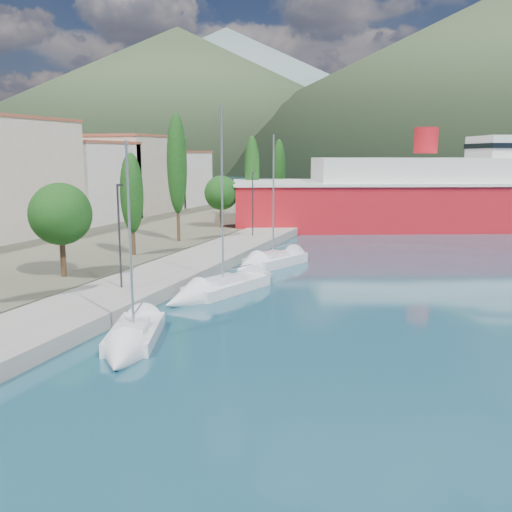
% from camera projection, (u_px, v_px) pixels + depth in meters
% --- Properties ---
extents(ground, '(1400.00, 1400.00, 0.00)m').
position_uv_depth(ground, '(413.00, 192.00, 127.67)').
color(ground, '#1D4B5D').
extents(quay, '(5.00, 88.00, 0.80)m').
position_uv_depth(quay, '(197.00, 263.00, 43.32)').
color(quay, gray).
rests_on(quay, ground).
extents(town_buildings, '(9.20, 69.20, 11.30)m').
position_uv_depth(town_buildings, '(43.00, 183.00, 60.07)').
color(town_buildings, beige).
rests_on(town_buildings, land_strip).
extents(tree_row, '(3.98, 64.36, 11.43)m').
position_uv_depth(tree_row, '(161.00, 186.00, 48.53)').
color(tree_row, '#47301E').
rests_on(tree_row, land_strip).
extents(lamp_posts, '(0.15, 46.57, 6.06)m').
position_uv_depth(lamp_posts, '(119.00, 232.00, 32.98)').
color(lamp_posts, '#2D2D33').
rests_on(lamp_posts, quay).
extents(sailboat_near, '(4.35, 7.23, 9.98)m').
position_uv_depth(sailboat_near, '(128.00, 346.00, 24.95)').
color(sailboat_near, silver).
rests_on(sailboat_near, ground).
extents(sailboat_mid, '(4.67, 8.81, 12.28)m').
position_uv_depth(sailboat_mid, '(205.00, 293.00, 34.34)').
color(sailboat_mid, silver).
rests_on(sailboat_mid, ground).
extents(sailboat_far, '(4.71, 7.80, 10.93)m').
position_uv_depth(sailboat_far, '(261.00, 264.00, 43.14)').
color(sailboat_far, silver).
rests_on(sailboat_far, ground).
extents(ferry, '(61.85, 34.46, 12.18)m').
position_uv_depth(ferry, '(496.00, 196.00, 67.22)').
color(ferry, red).
rests_on(ferry, ground).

